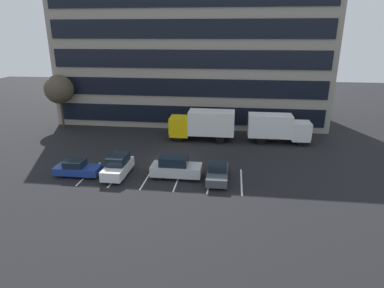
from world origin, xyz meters
TOP-DOWN VIEW (x-y plane):
  - ground_plane at (0.00, 0.00)m, footprint 120.00×120.00m
  - office_building at (0.00, 17.95)m, footprint 36.76×13.27m
  - lot_markings at (-0.00, -4.30)m, footprint 14.14×5.40m
  - box_truck_yellow at (2.56, 6.92)m, footprint 7.81×2.59m
  - box_truck_white at (11.29, 7.09)m, footprint 7.24×2.40m
  - sedan_navy at (-7.80, -4.86)m, footprint 4.09×1.71m
  - suv_silver at (1.14, -4.11)m, footprint 4.47×1.90m
  - sedan_charcoal at (4.90, -4.23)m, footprint 1.79×4.27m
  - suv_white at (-4.12, -4.38)m, footprint 1.80×4.24m
  - bare_tree at (-17.00, 10.18)m, footprint 3.79×3.79m

SIDE VIEW (x-z plane):
  - ground_plane at x=0.00m, z-range 0.00..0.00m
  - lot_markings at x=0.00m, z-range 0.00..0.01m
  - sedan_navy at x=-7.80m, z-range -0.04..1.42m
  - sedan_charcoal at x=4.90m, z-range -0.04..1.49m
  - suv_white at x=-4.12m, z-range -0.03..1.88m
  - suv_silver at x=1.14m, z-range -0.03..1.99m
  - box_truck_white at x=11.29m, z-range 0.21..3.57m
  - box_truck_yellow at x=2.56m, z-range 0.23..3.85m
  - bare_tree at x=-17.00m, z-range 1.64..8.74m
  - office_building at x=0.00m, z-range 0.00..18.00m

